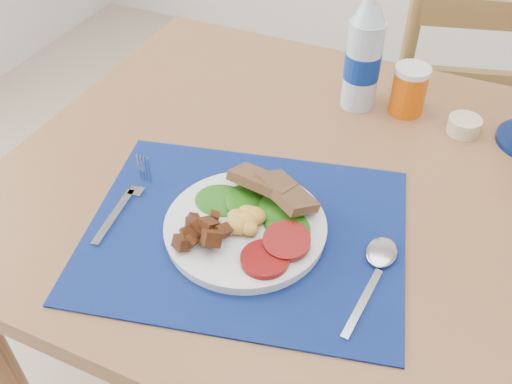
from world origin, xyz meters
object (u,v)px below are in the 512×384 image
Objects in this scene: water_bottle at (363,58)px; chair_far at (458,102)px; breakfast_plate at (241,224)px; juice_glass at (409,91)px.

chair_far is at bearing 67.19° from water_bottle.
chair_far is 0.91m from breakfast_plate.
juice_glass is at bearing 62.91° from chair_far.
chair_far is 4.34× the size of breakfast_plate.
juice_glass is at bearing 8.64° from water_bottle.
chair_far is 0.55m from water_bottle.
chair_far is 4.52× the size of water_bottle.
chair_far reaches higher than breakfast_plate.
water_bottle is (0.06, 0.42, 0.08)m from breakfast_plate.
chair_far reaches higher than water_bottle.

